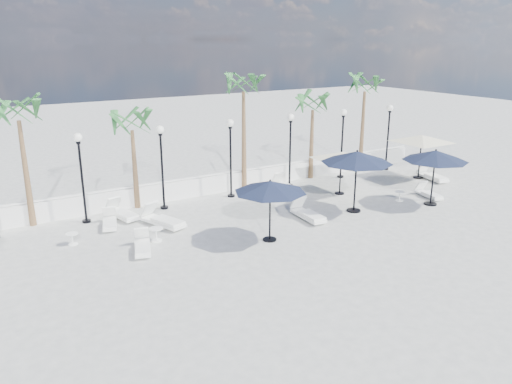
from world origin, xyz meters
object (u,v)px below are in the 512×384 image
lounger_4 (163,220)px  lounger_7 (429,193)px  lounger_0 (122,213)px  parasol_navy_right (435,156)px  lounger_3 (110,222)px  parasol_cream_sq_b (422,135)px  lounger_2 (142,246)px  lounger_8 (432,176)px  parasol_cream_sq_a (342,153)px  lounger_5 (308,214)px  parasol_navy_mid (357,158)px  parasol_navy_left (270,187)px  lounger_6 (284,185)px

lounger_4 → lounger_7: 12.99m
lounger_0 → parasol_navy_right: bearing=-36.3°
lounger_4 → lounger_7: (12.63, -3.04, -0.07)m
lounger_3 → lounger_0: bearing=60.9°
parasol_cream_sq_b → lounger_2: bearing=-173.8°
lounger_8 → parasol_cream_sq_a: size_ratio=0.45×
lounger_3 → parasol_cream_sq_a: bearing=8.6°
lounger_0 → lounger_2: 3.92m
lounger_2 → lounger_5: (7.25, -0.39, 0.03)m
lounger_0 → parasol_cream_sq_b: bearing=-20.1°
lounger_8 → parasol_navy_mid: (-7.25, -1.72, 2.24)m
lounger_0 → lounger_4: 2.17m
lounger_0 → parasol_navy_mid: 10.55m
lounger_8 → parasol_cream_sq_a: (-6.06, 0.68, 1.87)m
lounger_2 → lounger_3: lounger_2 is taller
lounger_4 → lounger_5: (5.67, -2.46, -0.02)m
parasol_navy_mid → lounger_3: bearing=159.4°
lounger_4 → lounger_5: lounger_4 is taller
lounger_5 → parasol_navy_mid: (2.42, -0.24, 2.24)m
parasol_navy_mid → parasol_cream_sq_b: bearing=19.3°
lounger_3 → lounger_5: bearing=-9.4°
lounger_4 → parasol_navy_left: parasol_navy_left is taller
parasol_navy_left → parasol_cream_sq_b: parasol_cream_sq_b is taller
lounger_5 → parasol_navy_left: bearing=-153.6°
lounger_5 → parasol_navy_mid: bearing=-2.2°
parasol_cream_sq_b → parasol_navy_mid: bearing=-160.7°
lounger_2 → lounger_8: 16.96m
parasol_cream_sq_b → lounger_6: bearing=164.9°
lounger_0 → lounger_8: size_ratio=0.97×
lounger_0 → lounger_8: bearing=-22.4°
parasol_navy_left → parasol_cream_sq_b: size_ratio=0.53×
lounger_0 → lounger_2: size_ratio=1.12×
lounger_3 → parasol_cream_sq_a: 11.45m
lounger_2 → parasol_navy_left: size_ratio=0.65×
parasol_navy_left → parasol_navy_right: parasol_navy_right is taller
lounger_2 → parasol_cream_sq_a: parasol_cream_sq_a is taller
lounger_8 → parasol_navy_right: (-3.51, -2.86, 2.09)m
lounger_4 → parasol_navy_left: size_ratio=0.82×
lounger_4 → parasol_navy_right: size_ratio=0.76×
lounger_5 → parasol_cream_sq_a: size_ratio=0.44×
lounger_3 → lounger_8: bearing=8.8°
lounger_6 → lounger_8: size_ratio=0.90×
lounger_8 → lounger_2: bearing=-164.8°
parasol_cream_sq_a → lounger_8: bearing=-6.4°
lounger_2 → lounger_3: bearing=113.6°
lounger_0 → parasol_navy_left: parasol_navy_left is taller
lounger_2 → parasol_cream_sq_b: (16.62, 1.82, 2.20)m
lounger_2 → parasol_cream_sq_a: size_ratio=0.39×
lounger_0 → parasol_navy_mid: size_ratio=0.64×
lounger_2 → parasol_navy_left: 5.19m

